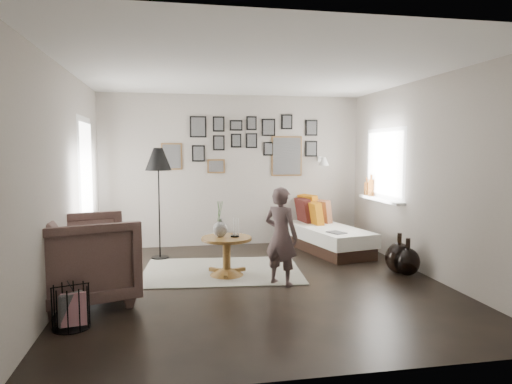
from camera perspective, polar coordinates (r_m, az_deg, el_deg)
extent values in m
plane|color=black|center=(5.80, 0.42, -11.35)|extent=(4.80, 4.80, 0.00)
plane|color=#A1998D|center=(7.94, -2.86, 2.68)|extent=(4.50, 0.00, 4.50)
plane|color=#A1998D|center=(3.25, 8.47, -1.15)|extent=(4.50, 0.00, 4.50)
plane|color=#A1998D|center=(5.60, -22.81, 1.18)|extent=(0.00, 4.80, 4.80)
plane|color=#A1998D|center=(6.39, 20.67, 1.71)|extent=(0.00, 4.80, 4.80)
plane|color=white|center=(5.64, 0.44, 14.88)|extent=(4.80, 4.80, 0.00)
plane|color=white|center=(6.79, -20.47, -0.21)|extent=(0.00, 2.14, 2.14)
plane|color=white|center=(6.79, -20.47, -0.21)|extent=(0.00, 1.88, 1.88)
plane|color=white|center=(6.79, -20.47, -0.21)|extent=(0.00, 1.93, 1.93)
plane|color=white|center=(7.43, 15.81, 3.46)|extent=(0.00, 1.30, 1.30)
plane|color=white|center=(7.43, 15.81, 3.46)|extent=(0.00, 1.14, 1.14)
cube|color=white|center=(7.44, 15.29, -0.92)|extent=(0.15, 1.32, 0.04)
cylinder|color=#8C4C14|center=(7.74, 14.19, 0.53)|extent=(0.10, 0.10, 0.28)
cylinder|color=#8C4C14|center=(7.90, 13.67, 0.41)|extent=(0.08, 0.08, 0.22)
cube|color=brown|center=(7.84, -10.50, 4.39)|extent=(0.35, 0.03, 0.45)
cube|color=black|center=(7.83, -10.50, 4.39)|extent=(0.30, 0.01, 0.40)
cube|color=black|center=(7.87, -7.25, 8.09)|extent=(0.28, 0.03, 0.36)
cube|color=black|center=(7.85, -7.24, 8.09)|extent=(0.23, 0.01, 0.31)
cube|color=black|center=(7.86, -7.21, 4.81)|extent=(0.22, 0.03, 0.28)
cube|color=black|center=(7.84, -7.20, 4.81)|extent=(0.17, 0.01, 0.23)
cube|color=black|center=(7.90, -4.69, 8.46)|extent=(0.20, 0.03, 0.26)
cube|color=black|center=(7.88, -4.68, 8.47)|extent=(0.15, 0.01, 0.21)
cube|color=black|center=(7.88, -4.67, 6.14)|extent=(0.20, 0.03, 0.26)
cube|color=black|center=(7.87, -4.66, 6.14)|extent=(0.15, 0.01, 0.21)
cube|color=black|center=(7.93, -2.51, 8.32)|extent=(0.22, 0.03, 0.18)
cube|color=black|center=(7.91, -2.49, 8.32)|extent=(0.17, 0.01, 0.13)
cube|color=black|center=(7.92, -2.50, 6.44)|extent=(0.18, 0.03, 0.24)
cube|color=black|center=(7.90, -2.48, 6.44)|extent=(0.13, 0.01, 0.19)
cube|color=black|center=(7.98, -0.57, 8.59)|extent=(0.18, 0.03, 0.24)
cube|color=black|center=(7.96, -0.54, 8.60)|extent=(0.13, 0.01, 0.19)
cube|color=black|center=(7.96, -0.57, 6.44)|extent=(0.20, 0.03, 0.26)
cube|color=black|center=(7.95, -0.54, 6.44)|extent=(0.15, 0.01, 0.21)
cube|color=black|center=(8.03, 1.56, 8.07)|extent=(0.24, 0.03, 0.30)
cube|color=black|center=(8.01, 1.59, 8.07)|extent=(0.19, 0.01, 0.25)
cube|color=black|center=(8.02, 1.56, 5.43)|extent=(0.18, 0.03, 0.24)
cube|color=black|center=(8.00, 1.58, 5.43)|extent=(0.13, 0.01, 0.19)
cube|color=brown|center=(8.10, 3.85, 4.50)|extent=(0.55, 0.03, 0.70)
cube|color=black|center=(8.08, 3.88, 4.49)|extent=(0.50, 0.01, 0.65)
cube|color=black|center=(8.11, 3.87, 8.74)|extent=(0.20, 0.03, 0.26)
cube|color=black|center=(8.09, 3.90, 8.75)|extent=(0.15, 0.01, 0.21)
cube|color=black|center=(8.23, 6.94, 7.97)|extent=(0.22, 0.03, 0.28)
cube|color=black|center=(8.21, 6.97, 7.97)|extent=(0.17, 0.01, 0.23)
cube|color=black|center=(8.22, 6.91, 5.39)|extent=(0.22, 0.03, 0.28)
cube|color=black|center=(8.20, 6.94, 5.39)|extent=(0.17, 0.01, 0.23)
cube|color=brown|center=(7.88, -5.01, 3.23)|extent=(0.30, 0.03, 0.24)
cube|color=black|center=(7.87, -5.00, 3.23)|extent=(0.25, 0.01, 0.19)
cube|color=white|center=(8.25, 7.92, 4.13)|extent=(0.06, 0.04, 0.10)
cylinder|color=white|center=(8.14, 8.19, 4.25)|extent=(0.02, 0.24, 0.02)
cone|color=white|center=(8.02, 8.48, 3.80)|extent=(0.18, 0.18, 0.14)
cube|color=#ECE9CF|center=(6.36, -4.28, -9.80)|extent=(2.26, 1.69, 0.01)
cone|color=brown|center=(6.13, -3.68, -9.98)|extent=(0.49, 0.49, 0.09)
cylinder|color=brown|center=(6.08, -3.69, -8.01)|extent=(0.10, 0.10, 0.38)
cylinder|color=brown|center=(6.03, -3.71, -5.82)|extent=(0.66, 0.66, 0.04)
ellipsoid|color=black|center=(6.02, -4.49, -4.65)|extent=(0.19, 0.19, 0.21)
cylinder|color=black|center=(6.00, -4.50, -3.50)|extent=(0.06, 0.06, 0.04)
cylinder|color=black|center=(6.04, -2.67, -5.52)|extent=(0.11, 0.11, 0.02)
cube|color=black|center=(7.63, 8.89, -6.59)|extent=(1.06, 1.82, 0.20)
cube|color=white|center=(7.59, 8.92, -5.14)|extent=(1.13, 1.89, 0.22)
cube|color=#B55F0A|center=(8.20, 7.44, -2.00)|extent=(0.37, 0.54, 0.50)
cube|color=#401614|center=(8.08, 6.79, -2.29)|extent=(0.25, 0.47, 0.45)
cube|color=maroon|center=(8.02, 8.69, -2.44)|extent=(0.39, 0.47, 0.43)
cube|color=#B55F0A|center=(7.85, 7.75, -2.66)|extent=(0.25, 0.44, 0.41)
cube|color=black|center=(7.04, 10.04, -5.01)|extent=(0.28, 0.32, 0.01)
imported|color=brown|center=(5.33, -20.64, -7.85)|extent=(1.32, 1.30, 0.96)
cube|color=beige|center=(5.38, -20.55, -7.74)|extent=(0.54, 0.55, 0.20)
cylinder|color=black|center=(7.21, -11.89, -8.03)|extent=(0.26, 0.26, 0.03)
cylinder|color=black|center=(7.07, -12.01, -2.21)|extent=(0.02, 0.02, 1.50)
cone|color=black|center=(7.02, -12.13, 4.05)|extent=(0.39, 0.39, 0.34)
cube|color=black|center=(4.71, -22.13, -13.39)|extent=(0.23, 0.22, 0.31)
cube|color=beige|center=(4.69, -21.80, -13.48)|extent=(0.23, 0.12, 0.31)
ellipsoid|color=black|center=(6.50, 17.44, -7.86)|extent=(0.37, 0.37, 0.42)
cylinder|color=black|center=(6.44, 17.50, -5.48)|extent=(0.06, 0.06, 0.13)
ellipsoid|color=black|center=(6.43, 18.41, -8.26)|extent=(0.32, 0.32, 0.37)
cylinder|color=black|center=(6.37, 18.47, -6.07)|extent=(0.06, 0.06, 0.13)
imported|color=brown|center=(5.61, 3.14, -5.54)|extent=(0.52, 0.52, 1.22)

